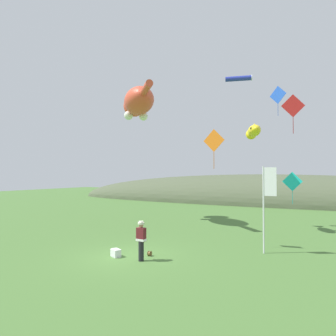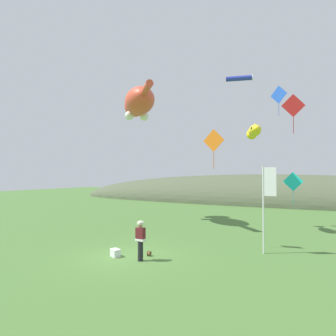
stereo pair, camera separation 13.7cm
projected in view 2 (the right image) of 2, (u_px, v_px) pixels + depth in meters
The scene contains 13 objects.
ground_plane at pixel (127, 257), 13.99m from camera, with size 120.00×120.00×0.00m, color #477033.
distant_hill_ridge at pixel (263, 203), 41.23m from camera, with size 62.57×12.78×7.86m.
festival_attendant at pixel (140, 239), 13.38m from camera, with size 0.43×0.30×1.77m.
kite_spool at pixel (149, 253), 14.18m from camera, with size 0.13×0.24×0.24m.
picnic_cooler at pixel (115, 253), 14.05m from camera, with size 0.58×0.50×0.36m.
festival_banner_pole at pixel (266, 196), 14.63m from camera, with size 0.66×0.08×4.27m.
kite_giant_cat at pixel (138, 103), 24.79m from camera, with size 6.10×6.49×2.51m.
kite_fish_windsock at pixel (254, 131), 20.75m from camera, with size 1.71×2.99×0.89m.
kite_tube_streamer at pixel (240, 78), 21.97m from camera, with size 1.96×0.92×0.44m.
kite_diamond_teal at pixel (293, 182), 20.54m from camera, with size 1.33×0.08×2.23m.
kite_diamond_blue at pixel (279, 95), 22.43m from camera, with size 1.27×0.56×2.28m.
kite_diamond_orange at pixel (214, 141), 15.75m from camera, with size 1.21×0.13×2.11m.
kite_diamond_red at pixel (293, 106), 16.37m from camera, with size 1.20×0.46×2.17m.
Camera 2 is at (8.48, -11.40, 3.84)m, focal length 32.00 mm.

